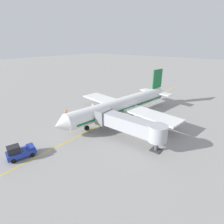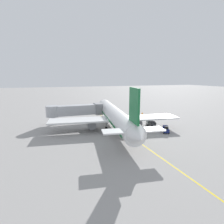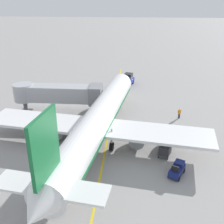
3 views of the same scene
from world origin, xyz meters
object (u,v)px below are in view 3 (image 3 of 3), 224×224
baggage_cart_second_in_train (165,149)px  parked_airliner (98,121)px  baggage_tug_lead (177,169)px  baggage_cart_front (168,138)px  jet_bridge (58,93)px  pushback_tractor (127,80)px  ground_crew_loader (179,113)px  ground_crew_wing_walker (155,129)px  ground_crew_marshaller (132,140)px

baggage_cart_second_in_train → parked_airliner: bearing=162.8°
baggage_tug_lead → baggage_cart_front: bearing=92.3°
jet_bridge → pushback_tractor: jet_bridge is taller
pushback_tractor → baggage_tug_lead: size_ratio=1.74×
pushback_tractor → baggage_cart_second_in_train: size_ratio=1.63×
jet_bridge → pushback_tractor: 19.54m
ground_crew_loader → jet_bridge: bearing=178.1°
baggage_tug_lead → parked_airliner: bearing=146.0°
ground_crew_wing_walker → ground_crew_marshaller: 4.60m
ground_crew_wing_walker → ground_crew_loader: same height
pushback_tractor → ground_crew_wing_walker: size_ratio=2.85×
jet_bridge → baggage_cart_front: size_ratio=5.02×
jet_bridge → ground_crew_marshaller: size_ratio=8.80×
jet_bridge → ground_crew_marshaller: bearing=-38.9°
ground_crew_wing_walker → ground_crew_loader: (4.36, 6.10, 0.00)m
parked_airliner → pushback_tractor: 25.48m
parked_airliner → ground_crew_wing_walker: parked_airliner is taller
baggage_cart_front → ground_crew_marshaller: ground_crew_marshaller is taller
pushback_tractor → ground_crew_loader: (8.95, -16.59, -0.15)m
baggage_cart_front → baggage_cart_second_in_train: (-0.70, -2.75, 0.00)m
ground_crew_wing_walker → parked_airliner: bearing=-162.3°
pushback_tractor → baggage_cart_front: pushback_tractor is taller
parked_airliner → ground_crew_loader: bearing=35.2°
baggage_cart_second_in_train → ground_crew_marshaller: size_ratio=1.75×
baggage_cart_second_in_train → ground_crew_marshaller: (-4.11, 1.85, 0.00)m
pushback_tractor → ground_crew_loader: size_ratio=2.85×
parked_airliner → baggage_tug_lead: (9.78, -6.60, -2.47)m
pushback_tractor → baggage_tug_lead: 32.46m
ground_crew_loader → parked_airliner: bearing=-144.8°
baggage_cart_front → ground_crew_loader: ground_crew_loader is taller
jet_bridge → baggage_cart_second_in_train: jet_bridge is taller
jet_bridge → baggage_cart_second_in_train: bearing=-35.7°
parked_airliner → ground_crew_loader: parked_airliner is taller
jet_bridge → pushback_tractor: (11.10, 15.91, -2.36)m
jet_bridge → baggage_cart_front: 19.86m
pushback_tractor → ground_crew_loader: pushback_tractor is taller
jet_bridge → baggage_cart_front: jet_bridge is taller
baggage_cart_second_in_train → ground_crew_loader: size_ratio=1.75×
parked_airliner → ground_crew_wing_walker: size_ratio=22.07×
parked_airliner → ground_crew_loader: size_ratio=22.07×
baggage_cart_front → ground_crew_wing_walker: (-1.69, 2.47, 0.00)m
parked_airliner → pushback_tractor: parked_airliner is taller
parked_airliner → baggage_cart_front: (9.51, 0.02, -2.24)m
parked_airliner → ground_crew_wing_walker: 8.50m
ground_crew_wing_walker → ground_crew_marshaller: size_ratio=1.00×
baggage_tug_lead → ground_crew_loader: ground_crew_loader is taller
ground_crew_wing_walker → ground_crew_marshaller: same height
pushback_tractor → baggage_cart_front: (6.29, -25.16, -0.15)m
baggage_cart_front → pushback_tractor: bearing=104.0°
baggage_cart_second_in_train → ground_crew_marshaller: ground_crew_marshaller is taller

